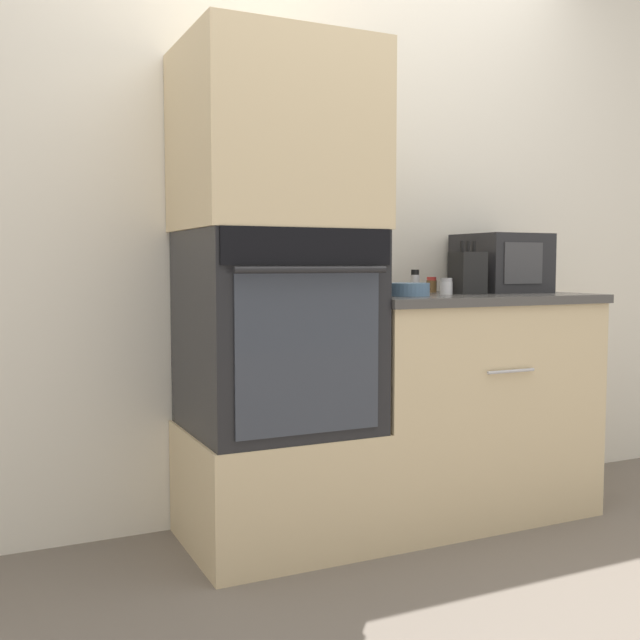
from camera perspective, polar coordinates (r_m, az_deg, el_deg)
ground_plane at (r=2.85m, az=5.61°, el=-17.43°), size 12.00×12.00×0.00m
wall_back at (r=3.21m, az=-0.06°, el=7.79°), size 8.00×0.05×2.50m
oven_cabinet_base at (r=2.89m, az=-3.33°, el=-12.47°), size 0.67×0.60×0.44m
wall_oven at (r=2.78m, az=-3.35°, el=-0.78°), size 0.64×0.64×0.73m
oven_cabinet_upper at (r=2.81m, az=-3.45°, el=13.59°), size 0.67×0.60×0.66m
counter_unit at (r=3.24m, az=10.75°, el=-6.26°), size 1.04×0.63×0.93m
microwave at (r=3.44m, az=13.62°, el=4.24°), size 0.33×0.35×0.26m
knife_block at (r=3.18m, az=11.17°, el=3.56°), size 0.12×0.11×0.22m
bowl at (r=2.96m, az=6.76°, el=2.33°), size 0.17×0.17×0.05m
condiment_jar_near at (r=3.06m, az=3.59°, el=2.82°), size 0.05×0.05×0.10m
condiment_jar_mid at (r=3.22m, az=7.25°, el=2.91°), size 0.04×0.04×0.10m
condiment_jar_far at (r=3.11m, az=9.59°, el=2.54°), size 0.05×0.05×0.07m
condiment_jar_back at (r=3.32m, az=8.49°, el=2.66°), size 0.04×0.04×0.07m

